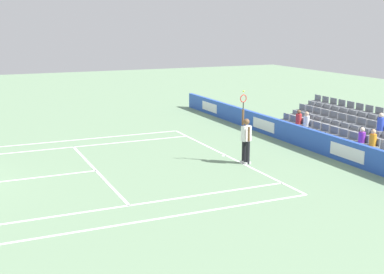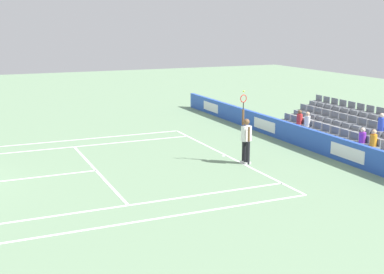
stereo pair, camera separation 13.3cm
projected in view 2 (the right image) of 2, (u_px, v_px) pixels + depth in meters
line_baseline at (226, 156)px, 21.39m from camera, size 10.97×0.10×0.01m
line_service at (96, 170)px, 19.23m from camera, size 8.23×0.10×0.01m
line_centre_service at (6, 181)px, 17.98m from camera, size 0.10×6.40×0.01m
line_singles_sideline_left at (64, 148)px, 22.73m from camera, size 0.10×11.89×0.01m
line_singles_sideline_right at (114, 207)px, 15.38m from camera, size 0.10×11.89×0.01m
line_doubles_sideline_left at (59, 141)px, 23.96m from camera, size 0.10×11.89×0.01m
line_doubles_sideline_right at (127, 223)px, 14.15m from camera, size 0.10×11.89×0.01m
line_centre_mark at (224, 156)px, 21.35m from camera, size 0.10×0.20×0.01m
sponsor_barrier at (303, 137)px, 22.79m from camera, size 24.37×0.22×0.91m
tennis_player at (246, 139)px, 20.01m from camera, size 0.53×0.39×2.85m
stadium_stand at (345, 131)px, 23.67m from camera, size 6.82×2.85×1.78m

